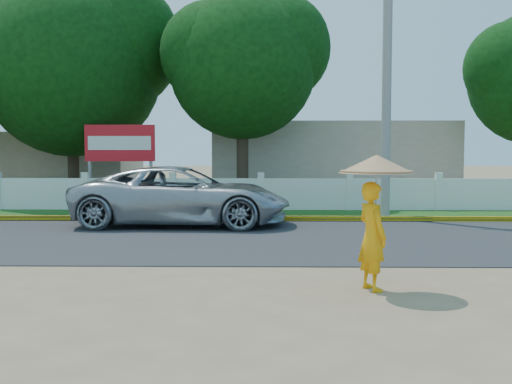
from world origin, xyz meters
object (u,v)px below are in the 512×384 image
billboard (120,147)px  vehicle (182,196)px  utility_pole (387,86)px  monk_with_parasol (374,202)px

billboard → vehicle: bearing=-61.0°
billboard → utility_pole: bearing=-20.8°
utility_pole → billboard: 9.63m
vehicle → monk_with_parasol: 8.81m
monk_with_parasol → billboard: 14.82m
monk_with_parasol → billboard: bearing=117.7°
utility_pole → monk_with_parasol: 10.29m
utility_pole → billboard: bearing=159.2°
utility_pole → monk_with_parasol: size_ratio=3.85×
vehicle → monk_with_parasol: (3.97, -7.84, 0.53)m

